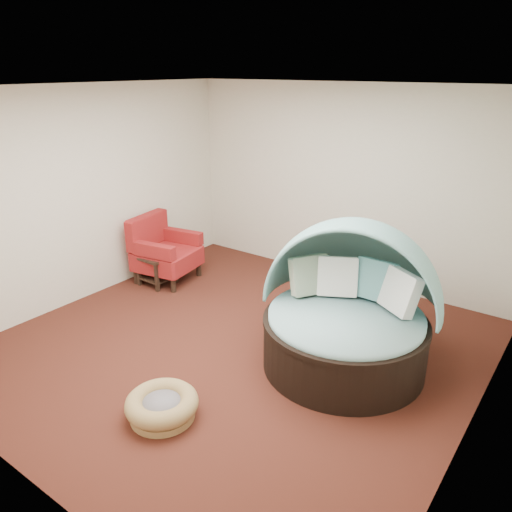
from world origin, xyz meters
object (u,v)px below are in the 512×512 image
Objects in this scene: canopy_daybed at (349,301)px; red_armchair at (163,251)px; pet_basket at (162,406)px; side_table at (157,265)px.

canopy_daybed is 2.17× the size of red_armchair.
canopy_daybed reaches higher than red_armchair.
pet_basket is 0.92× the size of red_armchair.
canopy_daybed is at bearing 63.04° from pet_basket.
side_table is at bearing -82.06° from red_armchair.
red_armchair is at bearing 158.79° from canopy_daybed.
canopy_daybed is at bearing -17.12° from red_armchair.
side_table reaches higher than pet_basket.
pet_basket is 1.87× the size of side_table.
pet_basket is 3.22m from red_armchair.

